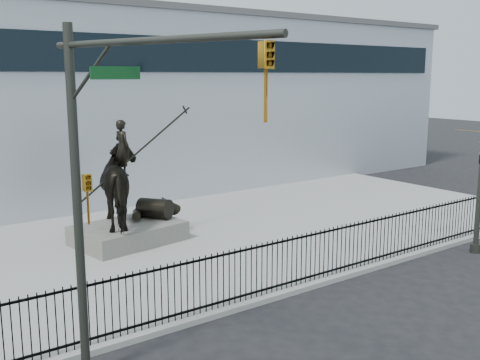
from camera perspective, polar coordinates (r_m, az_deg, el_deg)
ground at (r=15.86m, az=9.85°, el=-12.04°), size 120.00×120.00×0.00m
plaza at (r=20.99m, az=-4.07°, el=-6.00°), size 30.00×12.00×0.15m
building at (r=31.93m, az=-16.82°, el=7.34°), size 44.00×14.00×9.00m
picket_fence at (r=16.37m, az=6.78°, el=-7.84°), size 22.10×0.10×1.50m
statue_plinth at (r=20.59m, az=-11.27°, el=-5.32°), size 3.93×2.98×0.68m
equestrian_statue at (r=20.22m, az=-11.28°, el=-0.49°), size 4.59×3.18×3.92m
traffic_signal_left at (r=10.41m, az=-13.46°, el=-0.94°), size 1.52×4.84×7.00m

